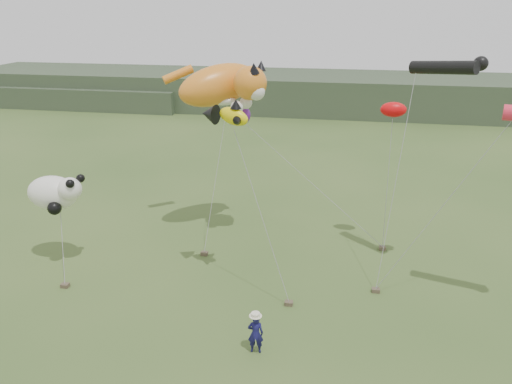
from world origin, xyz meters
TOP-DOWN VIEW (x-y plane):
  - ground at (0.00, 0.00)m, footprint 120.00×120.00m
  - headland at (-3.11, 44.69)m, footprint 90.00×13.00m
  - festival_attendant at (-0.79, -0.24)m, footprint 0.61×0.44m
  - sandbag_anchors at (-1.36, 5.12)m, footprint 14.50×6.57m
  - cat_kite at (-4.20, 9.72)m, footprint 5.88×4.61m
  - fish_kite at (-2.97, 4.61)m, footprint 2.29×1.49m
  - tube_kites at (7.87, 5.59)m, footprint 6.47×5.03m
  - panda_kite at (-11.36, 4.93)m, footprint 2.88×1.86m
  - misc_kites at (0.99, 10.35)m, footprint 8.78×2.42m

SIDE VIEW (x-z plane):
  - ground at x=0.00m, z-range 0.00..0.00m
  - sandbag_anchors at x=-1.36m, z-range 0.00..0.18m
  - festival_attendant at x=-0.79m, z-range 0.00..1.56m
  - headland at x=-3.11m, z-range -0.08..3.92m
  - panda_kite at x=-11.36m, z-range 2.65..4.44m
  - misc_kites at x=0.99m, z-range 5.85..7.64m
  - fish_kite at x=-2.97m, z-range 7.06..8.23m
  - cat_kite at x=-4.20m, z-range 6.68..9.39m
  - tube_kites at x=7.87m, z-range 7.70..9.81m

